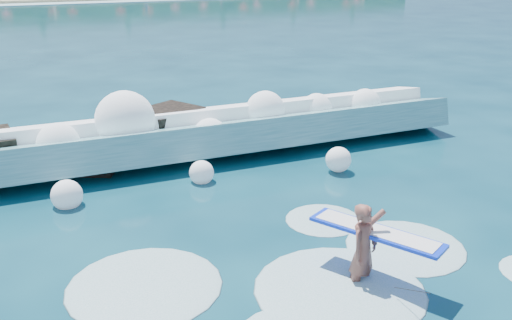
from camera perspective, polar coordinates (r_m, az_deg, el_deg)
name	(u,v)px	position (r m, az deg, el deg)	size (l,w,h in m)	color
ground	(227,256)	(11.73, -2.90, -9.61)	(200.00, 200.00, 0.00)	#072E3F
wet_band	(34,4)	(76.88, -21.36, 14.35)	(140.00, 5.00, 0.08)	silver
breaking_wave	(172,138)	(17.30, -8.44, 2.14)	(18.38, 2.85, 1.58)	teal
rock_cluster	(69,148)	(17.53, -18.23, 1.17)	(8.21, 3.37, 1.38)	black
surfer_with_board	(366,247)	(10.81, 10.97, -8.53)	(1.74, 2.96, 1.87)	brown
wave_spray	(125,128)	(16.80, -13.01, 3.13)	(14.88, 4.80, 2.30)	white
surf_foam	(302,276)	(11.10, 4.59, -11.51)	(9.23, 5.27, 0.16)	silver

